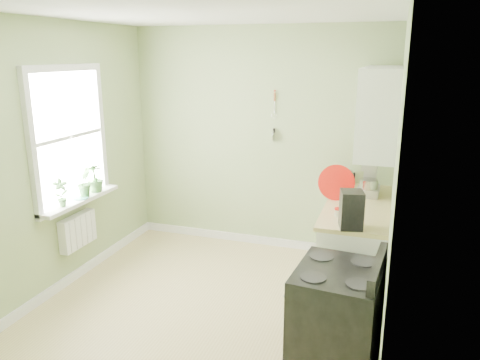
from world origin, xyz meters
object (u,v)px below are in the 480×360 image
(stove, at_px, (336,322))
(kettle, at_px, (349,177))
(stand_mixer, at_px, (369,177))
(coffee_maker, at_px, (351,211))

(stove, xyz_separation_m, kettle, (-0.16, 2.17, 0.56))
(stand_mixer, bearing_deg, stove, -92.49)
(stove, relative_size, coffee_maker, 2.96)
(kettle, distance_m, coffee_maker, 1.43)
(stove, distance_m, kettle, 2.25)
(coffee_maker, bearing_deg, stove, -89.71)
(stand_mixer, height_order, kettle, stand_mixer)
(kettle, xyz_separation_m, coffee_maker, (0.15, -1.42, 0.07))
(kettle, height_order, coffee_maker, coffee_maker)
(kettle, bearing_deg, stand_mixer, -54.79)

